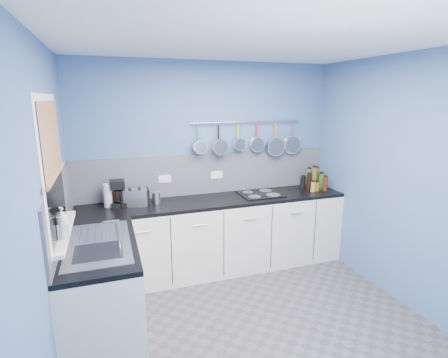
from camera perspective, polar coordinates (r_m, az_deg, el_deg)
floor at (r=3.48m, az=5.24°, el=-23.49°), size 3.20×3.00×0.02m
ceiling at (r=2.82m, az=6.40°, el=22.22°), size 3.20×3.00×0.02m
wall_back at (r=4.28m, az=-2.67°, el=2.26°), size 3.20×0.02×2.50m
wall_front at (r=1.76m, az=27.60°, el=-16.14°), size 3.20×0.02×2.50m
wall_left at (r=2.69m, az=-27.41°, el=-5.97°), size 0.02×3.00×2.50m
wall_right at (r=3.85m, az=28.12°, el=-0.58°), size 0.02×3.00×2.50m
backsplash_back at (r=4.28m, az=-2.58°, el=0.90°), size 3.20×0.02×0.50m
backsplash_left at (r=3.28m, az=-25.42°, el=-4.28°), size 0.02×1.80×0.50m
cabinet_run_back at (r=4.24m, az=-1.36°, el=-9.46°), size 3.20×0.60×0.86m
worktop_back at (r=4.08m, az=-1.39°, el=-3.63°), size 3.20×0.60×0.04m
cabinet_run_left at (r=3.27m, az=-19.42°, el=-17.62°), size 0.60×1.20×0.86m
worktop_left at (r=3.07m, az=-20.08°, el=-10.35°), size 0.60×1.20×0.04m
window_frame at (r=2.90m, az=-26.55°, el=1.58°), size 0.01×1.00×1.10m
window_glass at (r=2.90m, az=-26.45°, el=1.59°), size 0.01×0.90×1.00m
bamboo_blind at (r=2.87m, az=-26.76°, el=6.01°), size 0.01×0.90×0.55m
window_sill at (r=3.03m, az=-25.07°, el=-7.95°), size 0.10×0.98×0.03m
sink_unit at (r=3.06m, az=-20.11°, el=-9.94°), size 0.50×0.95×0.01m
mixer_tap at (r=2.84m, az=-17.10°, el=-8.75°), size 0.12×0.08×0.26m
socket_left at (r=4.16m, az=-9.81°, el=0.05°), size 0.15×0.01×0.09m
socket_right at (r=4.30m, az=-1.25°, el=0.69°), size 0.15×0.01×0.09m
pot_rail at (r=4.32m, az=3.94°, el=9.44°), size 1.45×0.02×0.02m
soap_bottle_a at (r=2.82m, az=-25.27°, el=-6.59°), size 0.12×0.12×0.24m
soap_bottle_b at (r=2.84m, az=-25.19°, el=-7.20°), size 0.08×0.08×0.17m
paper_towel at (r=3.97m, az=-18.57°, el=-2.60°), size 0.13×0.13×0.26m
coffee_maker at (r=3.95m, az=-17.23°, el=-2.33°), size 0.17×0.19×0.29m
toaster at (r=3.95m, az=-14.57°, el=-2.97°), size 0.32×0.23×0.18m
canister at (r=3.98m, az=-11.18°, el=-3.07°), size 0.11×0.11×0.13m
hob at (r=4.30m, az=6.04°, el=-2.48°), size 0.51×0.45×0.01m
pan_0 at (r=4.13m, az=-4.26°, el=6.77°), size 0.17×0.12×0.36m
pan_1 at (r=4.20m, az=-0.88°, el=6.71°), size 0.20×0.11×0.39m
pan_2 at (r=4.28m, az=2.37°, el=7.11°), size 0.15×0.09×0.34m
pan_3 at (r=4.38m, az=5.49°, el=6.97°), size 0.19×0.06×0.38m
pan_4 at (r=4.50m, az=8.45°, el=6.64°), size 0.25×0.08×0.44m
pan_5 at (r=4.62m, az=11.28°, el=6.78°), size 0.24×0.06×0.43m
condiment_0 at (r=4.76m, az=15.11°, el=0.24°), size 0.07×0.07×0.26m
condiment_1 at (r=4.74m, az=13.93°, el=0.16°), size 0.07×0.07×0.25m
condiment_2 at (r=4.68m, az=12.97°, el=-0.57°), size 0.07×0.07×0.15m
condiment_3 at (r=4.69m, az=15.84°, el=-0.34°), size 0.07×0.07×0.21m
condiment_4 at (r=4.62m, az=14.75°, el=0.08°), size 0.07×0.07×0.29m
condiment_5 at (r=4.60m, az=13.93°, el=-0.47°), size 0.06×0.06×0.21m
condiment_6 at (r=4.61m, az=16.48°, el=-0.78°), size 0.06×0.06×0.18m
condiment_7 at (r=4.59m, az=15.16°, el=-1.21°), size 0.07×0.07×0.11m
condiment_8 at (r=4.53m, az=14.60°, el=-1.25°), size 0.06×0.06×0.13m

